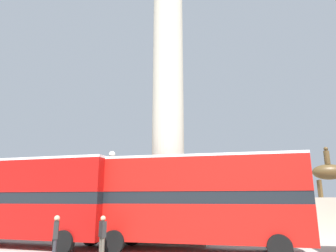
# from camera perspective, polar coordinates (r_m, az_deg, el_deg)

# --- Properties ---
(ground_plane) EXTENTS (200.00, 200.00, 0.00)m
(ground_plane) POSITION_cam_1_polar(r_m,az_deg,el_deg) (19.25, 0.00, -20.78)
(ground_plane) COLOR #ADA89E
(monument_column) EXTENTS (5.10, 5.10, 24.92)m
(monument_column) POSITION_cam_1_polar(r_m,az_deg,el_deg) (20.46, 0.00, 7.35)
(monument_column) COLOR #BCB29E
(monument_column) RESTS_ON ground_plane
(bus_a) EXTENTS (10.11, 2.83, 4.38)m
(bus_a) POSITION_cam_1_polar(r_m,az_deg,el_deg) (14.80, 5.13, -13.50)
(bus_a) COLOR #B7140F
(bus_a) RESTS_ON ground_plane
(bus_c) EXTENTS (10.41, 3.14, 4.41)m
(bus_c) POSITION_cam_1_polar(r_m,az_deg,el_deg) (18.20, -26.18, -12.17)
(bus_c) COLOR #A80F0C
(bus_c) RESTS_ON ground_plane
(equestrian_statue) EXTENTS (3.98, 2.94, 5.79)m
(equestrian_statue) POSITION_cam_1_polar(r_m,az_deg,el_deg) (22.62, 29.07, -14.25)
(equestrian_statue) COLOR #BCB29E
(equestrian_statue) RESTS_ON ground_plane
(street_lamp) EXTENTS (0.40, 0.40, 5.23)m
(street_lamp) POSITION_cam_1_polar(r_m,az_deg,el_deg) (18.64, -10.91, -12.05)
(street_lamp) COLOR black
(street_lamp) RESTS_ON ground_plane
(pedestrian_near_lamp) EXTENTS (0.44, 0.44, 1.68)m
(pedestrian_near_lamp) POSITION_cam_1_polar(r_m,az_deg,el_deg) (13.63, -12.39, -19.46)
(pedestrian_near_lamp) COLOR #4C473D
(pedestrian_near_lamp) RESTS_ON ground_plane
(pedestrian_by_plinth) EXTENTS (0.38, 0.49, 1.73)m
(pedestrian_by_plinth) POSITION_cam_1_polar(r_m,az_deg,el_deg) (13.40, -20.62, -18.88)
(pedestrian_by_plinth) COLOR #28282D
(pedestrian_by_plinth) RESTS_ON ground_plane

